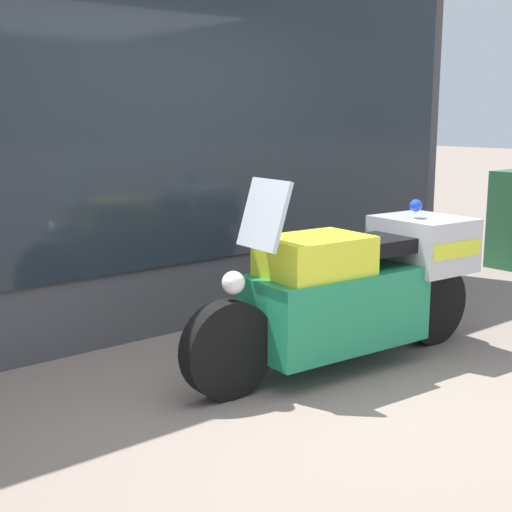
% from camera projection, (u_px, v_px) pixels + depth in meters
% --- Properties ---
extents(ground_plane, '(60.00, 60.00, 0.00)m').
position_uv_depth(ground_plane, '(328.00, 407.00, 4.17)').
color(ground_plane, gray).
extents(shop_building, '(6.75, 0.55, 3.29)m').
position_uv_depth(shop_building, '(89.00, 119.00, 5.08)').
color(shop_building, '#424247').
rests_on(shop_building, ground).
extents(window_display, '(5.36, 0.30, 2.13)m').
position_uv_depth(window_display, '(187.00, 261.00, 5.86)').
color(window_display, slate).
rests_on(window_display, ground).
extents(paramedic_motorcycle, '(2.43, 0.71, 1.31)m').
position_uv_depth(paramedic_motorcycle, '(356.00, 286.00, 4.81)').
color(paramedic_motorcycle, black).
rests_on(paramedic_motorcycle, ground).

